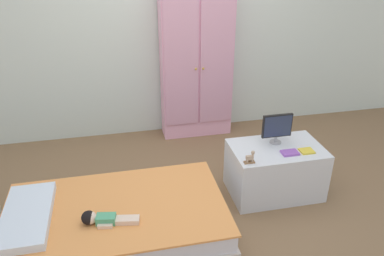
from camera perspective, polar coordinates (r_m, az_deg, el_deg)
name	(u,v)px	position (r m, az deg, el deg)	size (l,w,h in m)	color
ground_plane	(196,211)	(3.27, 0.57, -12.25)	(10.00, 10.00, 0.02)	brown
back_wall	(163,11)	(4.16, -4.39, 16.94)	(6.40, 0.05, 2.70)	silver
bed	(117,223)	(2.97, -11.05, -13.75)	(1.60, 0.96, 0.29)	beige
pillow	(27,216)	(2.94, -23.37, -11.89)	(0.32, 0.69, 0.06)	silver
doll	(99,219)	(2.75, -13.60, -12.96)	(0.39, 0.15, 0.10)	#4CA375
wardrobe	(196,64)	(4.17, 0.67, 9.43)	(0.76, 0.29, 1.62)	#EFADCC
tv_stand	(275,170)	(3.43, 12.22, -6.13)	(0.77, 0.50, 0.45)	silver
tv_monitor	(277,127)	(3.32, 12.55, 0.14)	(0.26, 0.10, 0.27)	#99999E
rocking_horse_toy	(250,158)	(3.04, 8.69, -4.36)	(0.09, 0.04, 0.11)	#8E6642
book_purple	(290,153)	(3.25, 14.33, -3.57)	(0.14, 0.09, 0.02)	#8E51B2
book_yellow	(307,151)	(3.31, 16.68, -3.28)	(0.11, 0.10, 0.01)	gold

